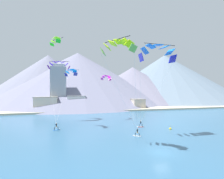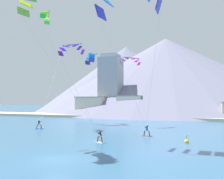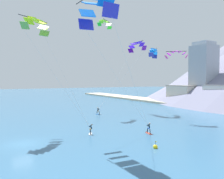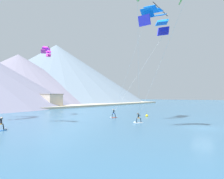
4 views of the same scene
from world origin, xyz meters
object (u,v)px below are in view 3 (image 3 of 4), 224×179
object	(u,v)px
parafoil_kite_distant_high_outer	(105,23)
parafoil_kite_distant_low_drift	(176,54)
parafoil_kite_near_trail	(136,46)
parafoil_kite_near_lead	(37,25)
kitesurfer_near_trail	(99,112)
parafoil_kite_distant_mid_solo	(154,52)
race_marker_buoy	(155,147)
kitesurfer_mid_center	(148,130)
kitesurfer_near_lead	(91,131)
parafoil_kite_mid_center	(96,7)

from	to	relation	value
parafoil_kite_distant_high_outer	parafoil_kite_distant_low_drift	bearing A→B (deg)	29.43
parafoil_kite_near_trail	parafoil_kite_near_lead	bearing A→B (deg)	-69.02
kitesurfer_near_trail	parafoil_kite_distant_mid_solo	size ratio (longest dim) A/B	0.37
parafoil_kite_near_lead	parafoil_kite_near_trail	bearing A→B (deg)	110.98
parafoil_kite_near_trail	parafoil_kite_distant_low_drift	bearing A→B (deg)	-3.28
parafoil_kite_distant_mid_solo	parafoil_kite_near_trail	bearing A→B (deg)	-143.32
race_marker_buoy	parafoil_kite_near_lead	bearing A→B (deg)	-147.94
kitesurfer_mid_center	parafoil_kite_near_lead	bearing A→B (deg)	-125.11
parafoil_kite_distant_mid_solo	kitesurfer_near_lead	bearing A→B (deg)	-61.84
parafoil_kite_near_lead	race_marker_buoy	world-z (taller)	parafoil_kite_near_lead
parafoil_kite_mid_center	parafoil_kite_distant_low_drift	distance (m)	22.63
parafoil_kite_near_lead	parafoil_kite_near_trail	distance (m)	29.57
kitesurfer_near_trail	race_marker_buoy	size ratio (longest dim) A/B	1.75
parafoil_kite_near_trail	parafoil_kite_mid_center	size ratio (longest dim) A/B	0.96
parafoil_kite_distant_low_drift	race_marker_buoy	xyz separation A→B (m)	(12.29, -16.59, -13.51)
parafoil_kite_distant_mid_solo	kitesurfer_mid_center	bearing A→B (deg)	-43.41
parafoil_kite_near_lead	parafoil_kite_distant_high_outer	xyz separation A→B (m)	(-10.94, 18.37, 5.17)
kitesurfer_near_trail	parafoil_kite_near_lead	size ratio (longest dim) A/B	0.11
parafoil_kite_near_trail	race_marker_buoy	distance (m)	36.29
parafoil_kite_near_lead	parafoil_kite_distant_low_drift	distance (m)	27.26
kitesurfer_near_lead	parafoil_kite_near_trail	world-z (taller)	parafoil_kite_near_trail
kitesurfer_mid_center	race_marker_buoy	world-z (taller)	kitesurfer_mid_center
kitesurfer_near_trail	parafoil_kite_mid_center	xyz separation A→B (m)	(20.58, -10.92, 17.16)
parafoil_kite_near_trail	parafoil_kite_mid_center	bearing A→B (deg)	-47.05
kitesurfer_near_lead	kitesurfer_near_trail	size ratio (longest dim) A/B	0.97
parafoil_kite_distant_low_drift	parafoil_kite_near_trail	bearing A→B (deg)	176.72
parafoil_kite_distant_high_outer	race_marker_buoy	world-z (taller)	parafoil_kite_distant_high_outer
kitesurfer_near_trail	parafoil_kite_mid_center	size ratio (longest dim) A/B	0.10
parafoil_kite_distant_low_drift	parafoil_kite_distant_high_outer	bearing A→B (deg)	-150.57
kitesurfer_near_trail	parafoil_kite_distant_high_outer	distance (m)	21.65
parafoil_kite_mid_center	parafoil_kite_distant_low_drift	bearing A→B (deg)	106.04
parafoil_kite_distant_mid_solo	race_marker_buoy	xyz separation A→B (m)	(23.16, -20.16, -15.27)
parafoil_kite_near_lead	parafoil_kite_distant_high_outer	world-z (taller)	parafoil_kite_distant_high_outer
parafoil_kite_near_trail	parafoil_kite_distant_mid_solo	xyz separation A→B (m)	(3.68, 2.74, -1.85)
kitesurfer_near_trail	parafoil_kite_distant_low_drift	size ratio (longest dim) A/B	0.43
kitesurfer_near_lead	parafoil_kite_near_lead	size ratio (longest dim) A/B	0.10
kitesurfer_mid_center	parafoil_kite_distant_low_drift	distance (m)	19.11
kitesurfer_near_trail	parafoil_kite_distant_high_outer	world-z (taller)	parafoil_kite_distant_high_outer
kitesurfer_mid_center	parafoil_kite_distant_high_outer	distance (m)	30.35
parafoil_kite_near_lead	kitesurfer_near_trail	bearing A→B (deg)	122.71
parafoil_kite_near_trail	race_marker_buoy	xyz separation A→B (m)	(26.84, -17.42, -17.11)
parafoil_kite_near_lead	kitesurfer_near_lead	bearing A→B (deg)	47.98
kitesurfer_near_trail	race_marker_buoy	world-z (taller)	kitesurfer_near_trail
parafoil_kite_near_lead	parafoil_kite_mid_center	world-z (taller)	parafoil_kite_mid_center
kitesurfer_near_trail	parafoil_kite_near_trail	world-z (taller)	parafoil_kite_near_trail
parafoil_kite_distant_mid_solo	parafoil_kite_mid_center	bearing A→B (deg)	-55.73
kitesurfer_near_trail	parafoil_kite_near_lead	world-z (taller)	parafoil_kite_near_lead
kitesurfer_mid_center	parafoil_kite_distant_mid_solo	distance (m)	27.69
kitesurfer_mid_center	parafoil_kite_distant_low_drift	xyz separation A→B (m)	(-6.10, 12.47, 13.13)
kitesurfer_near_lead	race_marker_buoy	size ratio (longest dim) A/B	1.70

